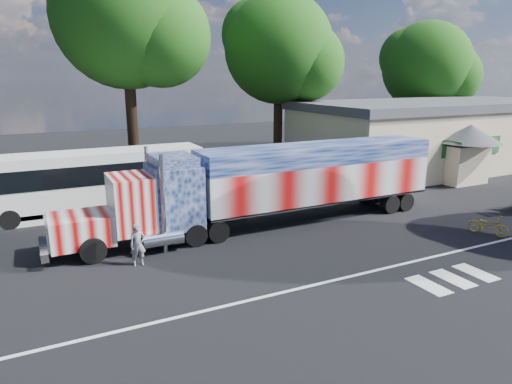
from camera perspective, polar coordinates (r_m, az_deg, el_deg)
name	(u,v)px	position (r m, az deg, el deg)	size (l,w,h in m)	color
ground	(289,253)	(18.98, 4.09, -7.57)	(100.00, 100.00, 0.00)	black
lane_markings	(384,280)	(17.15, 15.67, -10.53)	(30.00, 2.67, 0.01)	silver
semi_truck	(276,183)	(21.91, 2.58, 1.18)	(19.13, 3.02, 4.08)	black
coach_bus	(96,181)	(25.55, -19.33, 1.32)	(11.17, 2.60, 3.25)	silver
hall_building	(436,134)	(39.17, 21.59, 6.76)	(22.40, 12.80, 5.20)	beige
woman	(138,245)	(18.05, -14.56, -6.40)	(0.60, 0.39, 1.64)	slate
bicycle	(488,225)	(23.40, 27.02, -3.73)	(0.60, 1.72, 0.90)	gold
tree_ne_a	(281,49)	(36.55, 3.11, 17.39)	(8.81, 8.39, 13.33)	black
tree_n_mid	(128,17)	(30.92, -15.71, 20.29)	(9.28, 8.83, 15.06)	black
tree_far_ne	(429,67)	(49.93, 20.76, 14.41)	(9.17, 8.73, 12.39)	black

